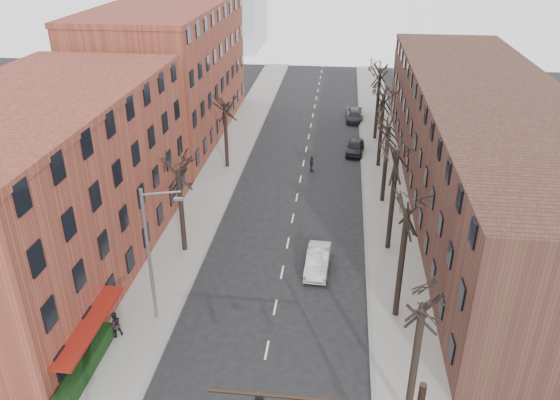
% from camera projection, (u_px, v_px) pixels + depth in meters
% --- Properties ---
extents(sidewalk_left, '(4.00, 90.00, 0.15)m').
position_uv_depth(sidewalk_left, '(226.00, 163.00, 56.27)').
color(sidewalk_left, gray).
rests_on(sidewalk_left, ground).
extents(sidewalk_right, '(4.00, 90.00, 0.15)m').
position_uv_depth(sidewalk_right, '(382.00, 170.00, 54.64)').
color(sidewalk_right, gray).
rests_on(sidewalk_right, ground).
extents(building_left_near, '(12.00, 26.00, 12.00)m').
position_uv_depth(building_left_near, '(45.00, 191.00, 36.68)').
color(building_left_near, brown).
rests_on(building_left_near, ground).
extents(building_left_far, '(12.00, 28.00, 14.00)m').
position_uv_depth(building_left_far, '(170.00, 73.00, 61.96)').
color(building_left_far, brown).
rests_on(building_left_far, ground).
extents(building_right, '(12.00, 50.00, 10.00)m').
position_uv_depth(building_right, '(484.00, 145.00, 47.17)').
color(building_right, '#4A2D22').
rests_on(building_right, ground).
extents(awning_left, '(1.20, 7.00, 0.15)m').
position_uv_depth(awning_left, '(97.00, 361.00, 30.71)').
color(awning_left, maroon).
rests_on(awning_left, ground).
extents(hedge, '(0.80, 6.00, 1.00)m').
position_uv_depth(hedge, '(86.00, 365.00, 29.54)').
color(hedge, '#153311').
rests_on(hedge, sidewalk_left).
extents(tree_right_b, '(5.20, 5.20, 10.80)m').
position_uv_depth(tree_right_b, '(395.00, 316.00, 34.30)').
color(tree_right_b, black).
rests_on(tree_right_b, ground).
extents(tree_right_c, '(5.20, 5.20, 11.60)m').
position_uv_depth(tree_right_c, '(387.00, 249.00, 41.40)').
color(tree_right_c, black).
rests_on(tree_right_c, ground).
extents(tree_right_d, '(5.20, 5.20, 10.00)m').
position_uv_depth(tree_right_d, '(382.00, 202.00, 48.50)').
color(tree_right_d, black).
rests_on(tree_right_d, ground).
extents(tree_right_e, '(5.20, 5.20, 10.80)m').
position_uv_depth(tree_right_e, '(378.00, 166.00, 55.60)').
color(tree_right_e, black).
rests_on(tree_right_e, ground).
extents(tree_right_f, '(5.20, 5.20, 11.60)m').
position_uv_depth(tree_right_f, '(375.00, 139.00, 62.70)').
color(tree_right_f, black).
rests_on(tree_right_f, ground).
extents(tree_left_a, '(5.20, 5.20, 9.50)m').
position_uv_depth(tree_left_a, '(185.00, 251.00, 41.18)').
color(tree_left_a, black).
rests_on(tree_left_a, ground).
extents(tree_left_b, '(5.20, 5.20, 9.50)m').
position_uv_depth(tree_left_b, '(227.00, 167.00, 55.38)').
color(tree_left_b, black).
rests_on(tree_left_b, ground).
extents(streetlight, '(2.45, 0.22, 9.03)m').
position_uv_depth(streetlight, '(151.00, 251.00, 31.77)').
color(streetlight, slate).
rests_on(streetlight, ground).
extents(silver_sedan, '(1.77, 4.56, 1.48)m').
position_uv_depth(silver_sedan, '(318.00, 261.00, 38.62)').
color(silver_sedan, '#B3B7BB').
rests_on(silver_sedan, ground).
extents(parked_car_near, '(2.19, 4.50, 1.48)m').
position_uv_depth(parked_car_near, '(355.00, 147.00, 58.45)').
color(parked_car_near, black).
rests_on(parked_car_near, ground).
extents(parked_car_mid, '(2.15, 4.42, 1.24)m').
position_uv_depth(parked_car_mid, '(354.00, 116.00, 68.23)').
color(parked_car_mid, black).
rests_on(parked_car_mid, ground).
extents(parked_car_far, '(2.16, 4.45, 1.22)m').
position_uv_depth(parked_car_far, '(354.00, 113.00, 69.39)').
color(parked_car_far, '#5C5F64').
rests_on(parked_car_far, ground).
extents(pedestrian_b, '(1.02, 1.01, 1.66)m').
position_uv_depth(pedestrian_b, '(115.00, 325.00, 32.05)').
color(pedestrian_b, black).
rests_on(pedestrian_b, sidewalk_left).
extents(pedestrian_crossing, '(0.66, 1.02, 1.62)m').
position_uv_depth(pedestrian_crossing, '(312.00, 164.00, 54.12)').
color(pedestrian_crossing, black).
rests_on(pedestrian_crossing, ground).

